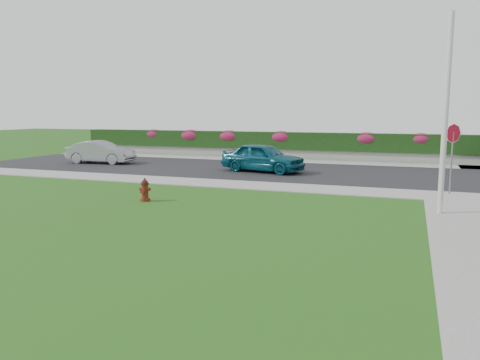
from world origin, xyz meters
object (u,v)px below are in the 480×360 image
at_px(fire_hydrant, 145,190).
at_px(sedan_teal, 263,157).
at_px(stop_sign, 453,142).
at_px(sedan_silver, 101,152).
at_px(utility_pole, 445,116).

relative_size(fire_hydrant, sedan_teal, 0.19).
bearing_deg(stop_sign, sedan_silver, 146.87).
bearing_deg(fire_hydrant, sedan_silver, 132.18).
height_order(fire_hydrant, sedan_silver, sedan_silver).
bearing_deg(sedan_teal, stop_sign, -102.72).
distance_m(sedan_silver, utility_pole, 19.60).
bearing_deg(utility_pole, sedan_teal, 136.33).
height_order(sedan_teal, stop_sign, stop_sign).
xyz_separation_m(sedan_silver, stop_sign, (18.29, -4.33, 1.23)).
bearing_deg(fire_hydrant, stop_sign, 25.31).
bearing_deg(utility_pole, fire_hydrant, -172.64).
height_order(sedan_silver, stop_sign, stop_sign).
height_order(fire_hydrant, stop_sign, stop_sign).
bearing_deg(fire_hydrant, utility_pole, 6.41).
relative_size(sedan_silver, stop_sign, 1.52).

